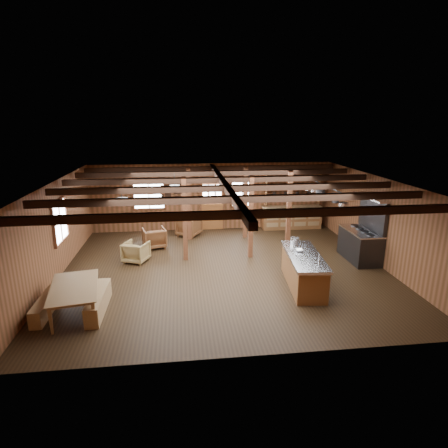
{
  "coord_description": "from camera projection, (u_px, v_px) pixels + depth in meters",
  "views": [
    {
      "loc": [
        -1.31,
        -10.87,
        4.6
      ],
      "look_at": [
        0.02,
        0.32,
        1.39
      ],
      "focal_mm": 30.0,
      "sensor_mm": 36.0,
      "label": 1
    }
  ],
  "objects": [
    {
      "name": "commercial_range",
      "position": [
        362.0,
        240.0,
        12.42
      ],
      "size": [
        0.9,
        1.76,
        2.17
      ],
      "color": "#2B2B2D",
      "rests_on": "floor"
    },
    {
      "name": "step_stool",
      "position": [
        308.0,
        251.0,
        12.93
      ],
      "size": [
        0.46,
        0.4,
        0.34
      ],
      "primitive_type": "cube",
      "rotation": [
        0.0,
        0.0,
        0.37
      ],
      "color": "olive",
      "rests_on": "floor"
    },
    {
      "name": "pot_rack",
      "position": [
        325.0,
        194.0,
        11.76
      ],
      "size": [
        0.4,
        3.0,
        0.43
      ],
      "color": "#2B2B2D",
      "rests_on": "ceiling"
    },
    {
      "name": "pendant_lamps",
      "position": [
        151.0,
        195.0,
        11.88
      ],
      "size": [
        1.86,
        2.36,
        0.66
      ],
      "color": "#2B2B2D",
      "rests_on": "ceiling"
    },
    {
      "name": "window_back_left",
      "position": [
        149.0,
        194.0,
        15.32
      ],
      "size": [
        1.32,
        0.06,
        1.32
      ],
      "color": "white",
      "rests_on": "wall_back"
    },
    {
      "name": "bench_wall",
      "position": [
        46.0,
        306.0,
        9.06
      ],
      "size": [
        0.28,
        1.51,
        0.42
      ],
      "primitive_type": "cube",
      "color": "olive",
      "rests_on": "floor"
    },
    {
      "name": "timber_posts",
      "position": [
        232.0,
        210.0,
        13.45
      ],
      "size": [
        3.95,
        2.35,
        2.8
      ],
      "color": "#4C2715",
      "rests_on": "floor"
    },
    {
      "name": "dining_table",
      "position": [
        77.0,
        299.0,
        9.11
      ],
      "size": [
        1.43,
        2.12,
        0.69
      ],
      "primitive_type": "imported",
      "rotation": [
        0.0,
        0.0,
        1.75
      ],
      "color": "olive",
      "rests_on": "floor"
    },
    {
      "name": "window_back_right",
      "position": [
        243.0,
        192.0,
        15.76
      ],
      "size": [
        1.02,
        0.06,
        1.32
      ],
      "color": "white",
      "rests_on": "wall_back"
    },
    {
      "name": "back_counter",
      "position": [
        292.0,
        215.0,
        16.03
      ],
      "size": [
        2.55,
        0.6,
        2.45
      ],
      "color": "brown",
      "rests_on": "floor"
    },
    {
      "name": "window_left",
      "position": [
        60.0,
        221.0,
        11.27
      ],
      "size": [
        0.14,
        1.24,
        1.32
      ],
      "color": "white",
      "rests_on": "wall_back"
    },
    {
      "name": "bowl",
      "position": [
        299.0,
        250.0,
        10.62
      ],
      "size": [
        0.27,
        0.27,
        0.06
      ],
      "primitive_type": "imported",
      "rotation": [
        0.0,
        0.0,
        -0.08
      ],
      "color": "silver",
      "rests_on": "kitchen_island"
    },
    {
      "name": "back_door",
      "position": [
        212.0,
        209.0,
        15.8
      ],
      "size": [
        1.02,
        0.08,
        2.15
      ],
      "color": "brown",
      "rests_on": "floor"
    },
    {
      "name": "counter_pot",
      "position": [
        295.0,
        240.0,
        11.33
      ],
      "size": [
        0.27,
        0.27,
        0.16
      ],
      "primitive_type": "cylinder",
      "color": "silver",
      "rests_on": "kitchen_island"
    },
    {
      "name": "ceiling_joists",
      "position": [
        224.0,
        184.0,
        11.23
      ],
      "size": [
        9.8,
        8.82,
        0.18
      ],
      "color": "black",
      "rests_on": "ceiling"
    },
    {
      "name": "room",
      "position": [
        225.0,
        227.0,
        11.41
      ],
      "size": [
        10.04,
        9.04,
        2.84
      ],
      "color": "black",
      "rests_on": "ground"
    },
    {
      "name": "notice_boards",
      "position": [
        176.0,
        192.0,
        15.43
      ],
      "size": [
        1.08,
        0.03,
        0.9
      ],
      "color": "silver",
      "rests_on": "wall_back"
    },
    {
      "name": "armchair_a",
      "position": [
        154.0,
        238.0,
        13.68
      ],
      "size": [
        0.96,
        0.98,
        0.73
      ],
      "primitive_type": "imported",
      "rotation": [
        0.0,
        0.0,
        3.4
      ],
      "color": "#5A341B",
      "rests_on": "floor"
    },
    {
      "name": "armchair_b",
      "position": [
        189.0,
        226.0,
        15.08
      ],
      "size": [
        1.14,
        1.15,
        0.77
      ],
      "primitive_type": "imported",
      "rotation": [
        0.0,
        0.0,
        2.6
      ],
      "color": "brown",
      "rests_on": "floor"
    },
    {
      "name": "bench_aisle",
      "position": [
        99.0,
        302.0,
        9.19
      ],
      "size": [
        0.33,
        1.75,
        0.48
      ],
      "primitive_type": "cube",
      "color": "olive",
      "rests_on": "floor"
    },
    {
      "name": "kitchen_island",
      "position": [
        303.0,
        270.0,
        10.52
      ],
      "size": [
        1.12,
        2.57,
        1.2
      ],
      "rotation": [
        0.0,
        0.0,
        -0.1
      ],
      "color": "brown",
      "rests_on": "floor"
    },
    {
      "name": "armchair_c",
      "position": [
        136.0,
        252.0,
        12.33
      ],
      "size": [
        0.96,
        0.97,
        0.68
      ],
      "primitive_type": "imported",
      "rotation": [
        0.0,
        0.0,
        2.75
      ],
      "color": "olive",
      "rests_on": "floor"
    }
  ]
}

